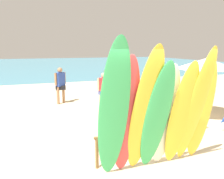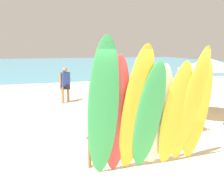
# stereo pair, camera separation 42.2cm
# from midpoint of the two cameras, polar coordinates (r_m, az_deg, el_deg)

# --- Properties ---
(ground) EXTENTS (60.00, 60.00, 0.00)m
(ground) POSITION_cam_midpoint_polar(r_m,az_deg,el_deg) (18.74, -12.62, 2.33)
(ground) COLOR beige
(ocean_water) EXTENTS (60.00, 40.00, 0.02)m
(ocean_water) POSITION_cam_midpoint_polar(r_m,az_deg,el_deg) (37.17, -16.22, 6.03)
(ocean_water) COLOR teal
(ocean_water) RESTS_ON ground
(surfboard_rack) EXTENTS (2.52, 0.07, 0.71)m
(surfboard_rack) POSITION_cam_midpoint_polar(r_m,az_deg,el_deg) (5.35, 6.63, -11.52)
(surfboard_rack) COLOR brown
(surfboard_rack) RESTS_ON ground
(surfboard_green_0) EXTENTS (0.61, 0.89, 2.74)m
(surfboard_green_0) POSITION_cam_midpoint_polar(r_m,az_deg,el_deg) (4.14, -2.55, -5.93)
(surfboard_green_0) COLOR #38B266
(surfboard_green_0) RESTS_ON ground
(surfboard_red_1) EXTENTS (0.55, 0.74, 2.43)m
(surfboard_red_1) POSITION_cam_midpoint_polar(r_m,az_deg,el_deg) (4.37, 0.65, -7.12)
(surfboard_red_1) COLOR #D13D42
(surfboard_red_1) RESTS_ON ground
(surfboard_yellow_2) EXTENTS (0.65, 0.92, 2.61)m
(surfboard_yellow_2) POSITION_cam_midpoint_polar(r_m,az_deg,el_deg) (4.41, 5.36, -5.78)
(surfboard_yellow_2) COLOR yellow
(surfboard_yellow_2) RESTS_ON ground
(surfboard_green_3) EXTENTS (0.61, 0.83, 2.33)m
(surfboard_green_3) POSITION_cam_midpoint_polar(r_m,az_deg,el_deg) (4.59, 8.40, -7.04)
(surfboard_green_3) COLOR #38B266
(surfboard_green_3) RESTS_ON ground
(surfboard_white_4) EXTENTS (0.56, 0.61, 2.25)m
(surfboard_white_4) POSITION_cam_midpoint_polar(r_m,az_deg,el_deg) (4.83, 10.50, -6.72)
(surfboard_white_4) COLOR white
(surfboard_white_4) RESTS_ON ground
(surfboard_yellow_5) EXTENTS (0.60, 0.73, 2.30)m
(surfboard_yellow_5) POSITION_cam_midpoint_polar(r_m,az_deg,el_deg) (4.91, 14.35, -6.26)
(surfboard_yellow_5) COLOR yellow
(surfboard_yellow_5) RESTS_ON ground
(surfboard_yellow_6) EXTENTS (0.54, 0.89, 2.58)m
(surfboard_yellow_6) POSITION_cam_midpoint_polar(r_m,az_deg,el_deg) (5.04, 17.69, -4.39)
(surfboard_yellow_6) COLOR yellow
(surfboard_yellow_6) RESTS_ON ground
(surfboard_yellow_7) EXTENTS (0.56, 0.59, 2.33)m
(surfboard_yellow_7) POSITION_cam_midpoint_polar(r_m,az_deg,el_deg) (5.37, 19.15, -4.95)
(surfboard_yellow_7) COLOR yellow
(surfboard_yellow_7) RESTS_ON ground
(beachgoer_photographing) EXTENTS (0.63, 0.35, 1.74)m
(beachgoer_photographing) POSITION_cam_midpoint_polar(r_m,az_deg,el_deg) (10.88, -1.68, 2.26)
(beachgoer_photographing) COLOR brown
(beachgoer_photographing) RESTS_ON ground
(beachgoer_near_rack) EXTENTS (0.53, 0.41, 1.65)m
(beachgoer_near_rack) POSITION_cam_midpoint_polar(r_m,az_deg,el_deg) (10.74, -13.75, 1.59)
(beachgoer_near_rack) COLOR #9E704C
(beachgoer_near_rack) RESTS_ON ground
(beachgoer_strolling) EXTENTS (0.56, 0.28, 1.51)m
(beachgoer_strolling) POSITION_cam_midpoint_polar(r_m,az_deg,el_deg) (9.56, -3.36, 0.35)
(beachgoer_strolling) COLOR tan
(beachgoer_strolling) RESTS_ON ground
(beach_chair_red) EXTENTS (0.65, 0.75, 0.83)m
(beach_chair_red) POSITION_cam_midpoint_polar(r_m,az_deg,el_deg) (7.77, 17.96, -5.82)
(beach_chair_red) COLOR #B7B7BC
(beach_chair_red) RESTS_ON ground
(beach_chair_blue) EXTENTS (0.70, 0.80, 0.82)m
(beach_chair_blue) POSITION_cam_midpoint_polar(r_m,az_deg,el_deg) (9.29, 13.07, -2.98)
(beach_chair_blue) COLOR #B7B7BC
(beach_chair_blue) RESTS_ON ground
(beach_umbrella) EXTENTS (2.12, 2.12, 2.17)m
(beach_umbrella) POSITION_cam_midpoint_polar(r_m,az_deg,el_deg) (8.65, 20.95, 6.02)
(beach_umbrella) COLOR silver
(beach_umbrella) RESTS_ON ground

